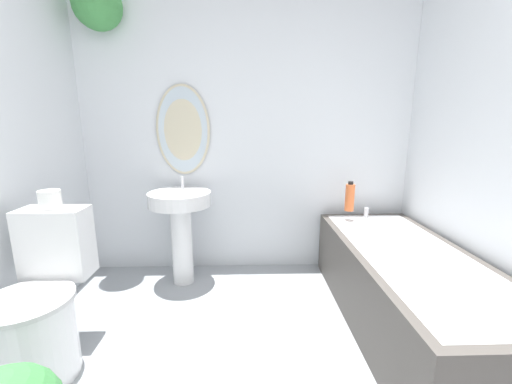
{
  "coord_description": "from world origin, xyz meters",
  "views": [
    {
      "loc": [
        -0.02,
        -0.34,
        1.25
      ],
      "look_at": [
        0.04,
        1.41,
        0.87
      ],
      "focal_mm": 22.0,
      "sensor_mm": 36.0,
      "label": 1
    }
  ],
  "objects": [
    {
      "name": "wall_back",
      "position": [
        -0.11,
        2.3,
        1.28
      ],
      "size": [
        2.81,
        0.34,
        2.4
      ],
      "color": "silver",
      "rests_on": "ground_plane"
    },
    {
      "name": "pedestal_sink",
      "position": [
        -0.53,
        2.0,
        0.53
      ],
      "size": [
        0.47,
        0.47,
        0.84
      ],
      "color": "white",
      "rests_on": "ground_plane"
    },
    {
      "name": "toilet",
      "position": [
        -1.08,
        1.12,
        0.32
      ],
      "size": [
        0.42,
        0.59,
        0.8
      ],
      "color": "white",
      "rests_on": "ground_plane"
    },
    {
      "name": "toilet_paper_roll",
      "position": [
        -1.08,
        1.33,
        0.85
      ],
      "size": [
        0.11,
        0.11,
        0.1
      ],
      "color": "white",
      "rests_on": "toilet"
    },
    {
      "name": "shampoo_bottle",
      "position": [
        0.8,
        2.06,
        0.68
      ],
      "size": [
        0.07,
        0.07,
        0.24
      ],
      "color": "#DB6633",
      "rests_on": "bathtub"
    },
    {
      "name": "bathtub",
      "position": [
        0.97,
        1.39,
        0.26
      ],
      "size": [
        0.71,
        1.68,
        0.57
      ],
      "color": "#4C4742",
      "rests_on": "ground_plane"
    }
  ]
}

